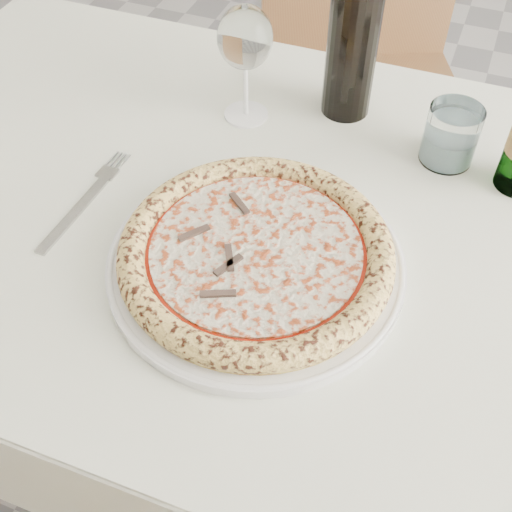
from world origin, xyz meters
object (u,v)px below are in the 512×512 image
(wine_glass, at_px, (245,40))
(chair_far, at_px, (362,53))
(dining_table, at_px, (281,261))
(tumbler, at_px, (450,138))
(wine_bottle, at_px, (354,33))
(pizza, at_px, (256,252))
(plate, at_px, (256,262))

(wine_glass, bearing_deg, chair_far, 85.32)
(dining_table, distance_m, tumbler, 0.29)
(wine_bottle, bearing_deg, pizza, -91.98)
(plate, relative_size, wine_bottle, 1.20)
(dining_table, bearing_deg, tumbler, 46.32)
(tumbler, height_order, wine_bottle, wine_bottle)
(tumbler, relative_size, wine_bottle, 0.28)
(plate, relative_size, pizza, 1.09)
(wine_glass, bearing_deg, dining_table, -55.18)
(pizza, bearing_deg, dining_table, 90.00)
(tumbler, xyz_separation_m, wine_bottle, (-0.16, 0.06, 0.09))
(wine_bottle, bearing_deg, wine_glass, -152.88)
(chair_far, bearing_deg, wine_bottle, -80.92)
(plate, distance_m, wine_glass, 0.33)
(chair_far, height_order, wine_glass, same)
(dining_table, height_order, pizza, pizza)
(chair_far, distance_m, wine_glass, 0.70)
(chair_far, xyz_separation_m, wine_glass, (-0.05, -0.61, 0.35))
(chair_far, xyz_separation_m, plate, (0.07, -0.88, 0.23))
(dining_table, height_order, wine_glass, wine_glass)
(plate, distance_m, wine_bottle, 0.37)
(chair_far, height_order, plate, chair_far)
(wine_glass, distance_m, wine_bottle, 0.15)
(dining_table, bearing_deg, pizza, -90.00)
(pizza, xyz_separation_m, wine_glass, (-0.12, 0.28, 0.10))
(tumbler, bearing_deg, dining_table, -133.68)
(chair_far, bearing_deg, pizza, -85.23)
(pizza, relative_size, wine_glass, 1.87)
(plate, xyz_separation_m, tumbler, (0.18, 0.28, 0.03))
(chair_far, relative_size, wine_glass, 5.33)
(dining_table, height_order, wine_bottle, wine_bottle)
(dining_table, xyz_separation_m, chair_far, (-0.07, 0.78, -0.13))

